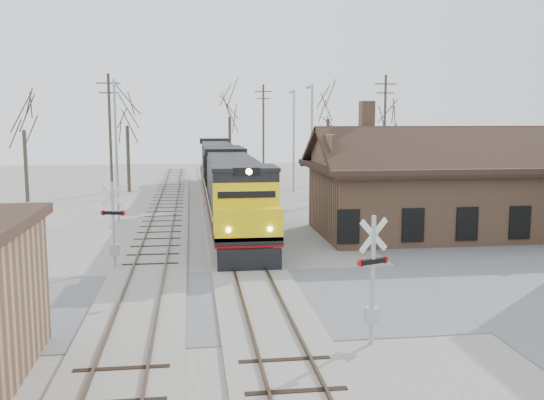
{
  "coord_description": "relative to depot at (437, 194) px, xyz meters",
  "views": [
    {
      "loc": [
        -2.51,
        -22.14,
        6.91
      ],
      "look_at": [
        1.65,
        9.0,
        2.63
      ],
      "focal_mm": 40.0,
      "sensor_mm": 36.0,
      "label": 1
    }
  ],
  "objects": [
    {
      "name": "utility_pole_c",
      "position": [
        2.99,
        19.41,
        3.19
      ],
      "size": [
        2.0,
        0.24,
        10.72
      ],
      "color": "#382D23",
      "rests_on": "ground"
    },
    {
      "name": "track_main",
      "position": [
        -11.99,
        3.0,
        -2.34
      ],
      "size": [
        3.4,
        90.0,
        0.24
      ],
      "color": "#A9A399",
      "rests_on": "ground"
    },
    {
      "name": "depot",
      "position": [
        0.0,
        0.0,
        0.0
      ],
      "size": [
        15.2,
        9.31,
        7.9
      ],
      "color": "#92674C",
      "rests_on": "ground"
    },
    {
      "name": "tree_d",
      "position": [
        -0.44,
        27.49,
        5.48
      ],
      "size": [
        4.52,
        4.52,
        11.07
      ],
      "color": "#382D23",
      "rests_on": "ground"
    },
    {
      "name": "streetlight_c",
      "position": [
        -5.09,
        21.3,
        2.85
      ],
      "size": [
        0.25,
        2.04,
        9.43
      ],
      "color": "#A5A8AD",
      "rests_on": "ground"
    },
    {
      "name": "tree_a",
      "position": [
        -28.0,
        17.77,
        4.46
      ],
      "size": [
        3.94,
        3.94,
        9.66
      ],
      "color": "#382D23",
      "rests_on": "ground"
    },
    {
      "name": "track_siding",
      "position": [
        -16.49,
        3.0,
        -2.34
      ],
      "size": [
        3.4,
        90.0,
        0.24
      ],
      "color": "#A9A399",
      "rests_on": "ground"
    },
    {
      "name": "streetlight_a",
      "position": [
        -19.45,
        7.41,
        2.84
      ],
      "size": [
        0.25,
        2.04,
        9.41
      ],
      "color": "#A5A8AD",
      "rests_on": "ground"
    },
    {
      "name": "crossbuck_near",
      "position": [
        -9.11,
        -16.83,
        -0.53
      ],
      "size": [
        1.09,
        0.49,
        4.0
      ],
      "rotation": [
        0.0,
        0.0,
        0.37
      ],
      "color": "#A5A8AD",
      "rests_on": "ground"
    },
    {
      "name": "tree_e",
      "position": [
        5.25,
        25.33,
        3.93
      ],
      "size": [
        3.64,
        3.64,
        8.91
      ],
      "color": "#382D23",
      "rests_on": "ground"
    },
    {
      "name": "utility_pole_a",
      "position": [
        -21.25,
        18.55,
        3.11
      ],
      "size": [
        2.0,
        0.24,
        10.57
      ],
      "color": "#382D23",
      "rests_on": "ground"
    },
    {
      "name": "locomotive_lead",
      "position": [
        -11.99,
        2.02,
        0.03
      ],
      "size": [
        3.12,
        20.9,
        4.64
      ],
      "color": "black",
      "rests_on": "ground"
    },
    {
      "name": "ground",
      "position": [
        -11.99,
        -12.0,
        -2.41
      ],
      "size": [
        140.0,
        140.0,
        0.0
      ],
      "primitive_type": "plane",
      "color": "#A9A399",
      "rests_on": "ground"
    },
    {
      "name": "streetlight_b",
      "position": [
        -5.38,
        11.44,
        2.84
      ],
      "size": [
        0.25,
        2.04,
        9.4
      ],
      "color": "#A5A8AD",
      "rests_on": "ground"
    },
    {
      "name": "road",
      "position": [
        -11.99,
        -12.0,
        -2.39
      ],
      "size": [
        60.0,
        9.0,
        0.03
      ],
      "primitive_type": "cube",
      "color": "slate",
      "rests_on": "ground"
    },
    {
      "name": "locomotive_trailing",
      "position": [
        -11.99,
        23.19,
        0.03
      ],
      "size": [
        3.12,
        20.9,
        4.39
      ],
      "color": "black",
      "rests_on": "ground"
    },
    {
      "name": "crossbuck_far",
      "position": [
        -18.07,
        -6.32,
        -0.51
      ],
      "size": [
        1.14,
        0.36,
        4.03
      ],
      "rotation": [
        0.0,
        0.0,
        2.9
      ],
      "color": "#A5A8AD",
      "rests_on": "ground"
    },
    {
      "name": "utility_pole_b",
      "position": [
        -6.21,
        35.4,
        3.15
      ],
      "size": [
        2.0,
        0.24,
        10.66
      ],
      "color": "#382D23",
      "rests_on": "ground"
    },
    {
      "name": "tree_c",
      "position": [
        -10.18,
        33.89,
        5.75
      ],
      "size": [
        4.67,
        4.67,
        11.45
      ],
      "color": "#382D23",
      "rests_on": "ground"
    },
    {
      "name": "tree_b",
      "position": [
        -20.35,
        23.74,
        4.77
      ],
      "size": [
        4.11,
        4.11,
        10.08
      ],
      "color": "#382D23",
      "rests_on": "ground"
    }
  ]
}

